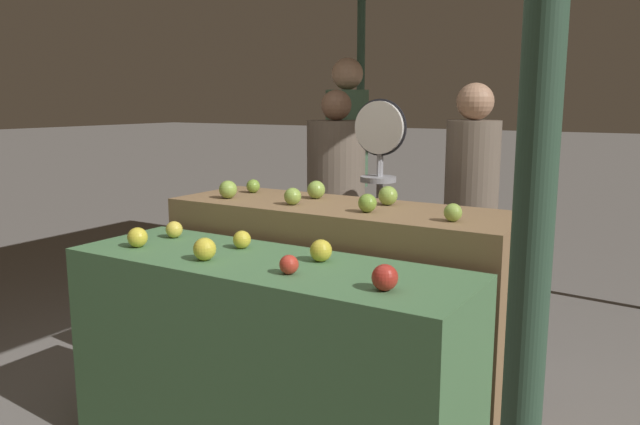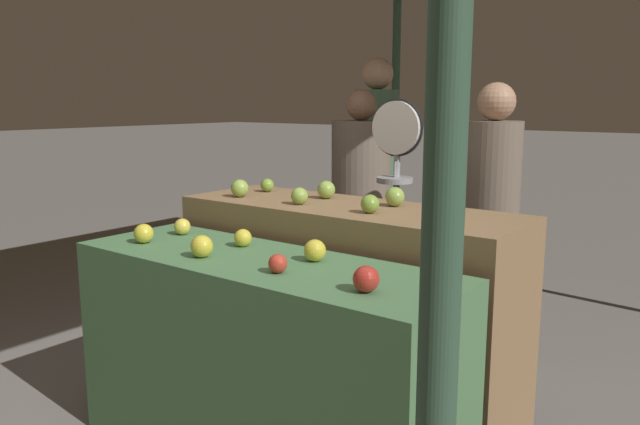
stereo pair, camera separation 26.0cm
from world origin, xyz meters
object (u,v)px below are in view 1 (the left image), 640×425
(produce_scale, at_px, (379,171))
(person_customer_right, at_px, (336,190))
(person_customer_left, at_px, (347,157))
(person_vendor_at_scale, at_px, (471,200))

(produce_scale, bearing_deg, person_customer_right, 137.37)
(produce_scale, bearing_deg, person_customer_left, 126.80)
(person_vendor_at_scale, bearing_deg, person_customer_left, -15.18)
(person_customer_left, height_order, person_customer_right, person_customer_left)
(produce_scale, xyz_separation_m, person_customer_left, (-0.80, 1.06, -0.04))
(produce_scale, distance_m, person_customer_right, 0.83)
(person_vendor_at_scale, height_order, person_customer_right, person_vendor_at_scale)
(produce_scale, relative_size, person_vendor_at_scale, 0.94)
(person_customer_left, bearing_deg, person_vendor_at_scale, 132.06)
(person_customer_left, distance_m, person_customer_right, 0.59)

